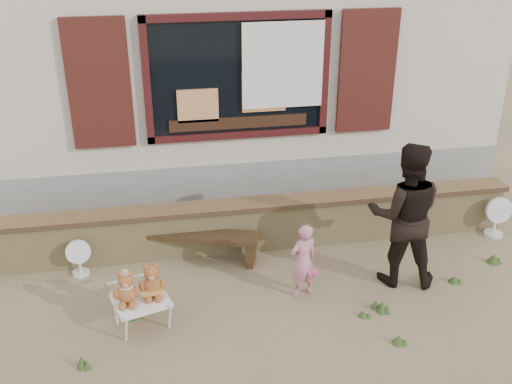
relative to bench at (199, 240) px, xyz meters
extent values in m
plane|color=brown|center=(0.70, -0.80, -0.28)|extent=(80.00, 80.00, 0.00)
cube|color=#A9A089|center=(0.70, 3.70, 2.12)|extent=(8.00, 5.00, 3.20)
cube|color=gray|center=(0.70, 3.70, 0.12)|extent=(8.04, 5.04, 0.80)
cube|color=black|center=(0.70, 1.17, 1.77)|extent=(2.30, 0.04, 1.50)
cube|color=#3A1111|center=(0.70, 1.15, 2.57)|extent=(2.50, 0.08, 0.10)
cube|color=#3A1111|center=(0.70, 1.15, 0.97)|extent=(2.50, 0.08, 0.10)
cube|color=#3A1111|center=(-0.50, 1.15, 1.77)|extent=(0.10, 0.08, 1.70)
cube|color=#3A1111|center=(1.90, 1.15, 1.77)|extent=(0.10, 0.08, 1.70)
cube|color=#3A0F11|center=(-1.10, 1.14, 1.77)|extent=(0.80, 0.07, 1.70)
cube|color=#3A0F11|center=(2.50, 1.14, 1.77)|extent=(0.80, 0.07, 1.70)
cube|color=white|center=(1.30, 1.10, 1.92)|extent=(1.10, 0.02, 1.15)
cube|color=black|center=(0.70, 1.14, 1.15)|extent=(1.90, 0.06, 0.16)
cube|color=tan|center=(0.15, 1.14, 1.42)|extent=(0.55, 0.06, 0.45)
cube|color=#E08447|center=(1.05, 1.14, 1.57)|extent=(0.60, 0.06, 0.55)
cube|color=tan|center=(0.70, 0.20, 0.02)|extent=(7.00, 0.30, 0.60)
cube|color=brown|center=(0.70, 0.20, 0.35)|extent=(7.10, 0.36, 0.07)
cube|color=black|center=(0.00, 0.00, 0.08)|extent=(1.54, 0.79, 0.06)
cube|color=black|center=(-0.63, 0.21, -0.12)|extent=(0.18, 0.30, 0.32)
cube|color=black|center=(0.63, -0.21, -0.12)|extent=(0.18, 0.30, 0.32)
cube|color=silver|center=(-0.74, -1.22, 0.04)|extent=(0.68, 0.64, 0.04)
cylinder|color=silver|center=(-0.90, -1.50, -0.13)|extent=(0.03, 0.03, 0.30)
cylinder|color=silver|center=(-0.45, -1.36, -0.13)|extent=(0.03, 0.03, 0.30)
cylinder|color=silver|center=(-1.03, -1.09, -0.13)|extent=(0.03, 0.03, 0.30)
cylinder|color=silver|center=(-0.57, -0.95, -0.13)|extent=(0.03, 0.03, 0.30)
imported|color=pink|center=(1.10, -0.98, 0.18)|extent=(0.38, 0.31, 0.92)
imported|color=black|center=(2.32, -0.88, 0.60)|extent=(1.01, 0.88, 1.77)
cylinder|color=silver|center=(-1.48, -0.07, -0.27)|extent=(0.20, 0.20, 0.04)
cylinder|color=silver|center=(-1.48, -0.07, -0.14)|extent=(0.03, 0.03, 0.26)
cylinder|color=silver|center=(-1.48, -0.07, 0.05)|extent=(0.31, 0.15, 0.30)
cylinder|color=silver|center=(4.05, -0.09, -0.26)|extent=(0.25, 0.25, 0.04)
cylinder|color=silver|center=(4.05, -0.09, -0.10)|extent=(0.04, 0.04, 0.31)
cylinder|color=silver|center=(4.05, -0.09, 0.12)|extent=(0.37, 0.14, 0.36)
cone|color=#324C1E|center=(-1.33, -1.79, -0.21)|extent=(0.12, 0.12, 0.15)
cone|color=#324C1E|center=(1.86, -1.38, -0.23)|extent=(0.11, 0.11, 0.10)
cone|color=#324C1E|center=(1.67, -1.51, -0.24)|extent=(0.12, 0.12, 0.08)
cone|color=#324C1E|center=(-0.87, -1.07, -0.23)|extent=(0.15, 0.15, 0.10)
cone|color=#324C1E|center=(1.90, -1.47, -0.21)|extent=(0.11, 0.11, 0.15)
cone|color=#324C1E|center=(3.68, -0.74, -0.23)|extent=(0.17, 0.17, 0.12)
cone|color=#324C1E|center=(2.98, -1.06, -0.24)|extent=(0.14, 0.14, 0.09)
cone|color=#324C1E|center=(1.88, -2.00, -0.24)|extent=(0.14, 0.14, 0.10)
camera|label=1|loc=(-0.46, -6.60, 3.83)|focal=42.00mm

